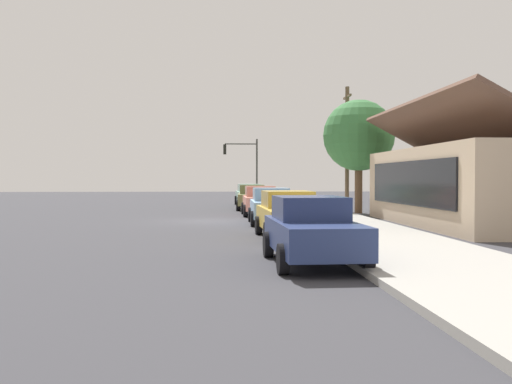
{
  "coord_description": "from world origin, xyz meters",
  "views": [
    {
      "loc": [
        27.75,
        0.52,
        2.03
      ],
      "look_at": [
        -0.17,
        2.29,
        1.37
      ],
      "focal_mm": 41.17,
      "sensor_mm": 36.0,
      "label": 1
    }
  ],
  "objects_px": {
    "car_olive": "(252,197)",
    "traffic_light_main": "(244,160)",
    "car_skyblue": "(271,205)",
    "utility_pole_wooden": "(347,146)",
    "shade_tree": "(359,136)",
    "car_coral": "(260,200)",
    "car_navy": "(312,230)",
    "fire_hydrant_red": "(296,210)",
    "car_seafoam": "(250,194)",
    "car_mustard": "(289,214)"
  },
  "relations": [
    {
      "from": "utility_pole_wooden",
      "to": "car_seafoam",
      "type": "bearing_deg",
      "value": -148.55
    },
    {
      "from": "car_seafoam",
      "to": "traffic_light_main",
      "type": "bearing_deg",
      "value": -178.23
    },
    {
      "from": "car_seafoam",
      "to": "car_navy",
      "type": "xyz_separation_m",
      "value": [
        29.88,
        -0.08,
        -0.0
      ]
    },
    {
      "from": "car_mustard",
      "to": "traffic_light_main",
      "type": "xyz_separation_m",
      "value": [
        -27.78,
        -0.34,
        2.68
      ]
    },
    {
      "from": "car_coral",
      "to": "utility_pole_wooden",
      "type": "height_order",
      "value": "utility_pole_wooden"
    },
    {
      "from": "car_olive",
      "to": "fire_hydrant_red",
      "type": "bearing_deg",
      "value": 11.76
    },
    {
      "from": "car_olive",
      "to": "car_skyblue",
      "type": "distance_m",
      "value": 11.83
    },
    {
      "from": "shade_tree",
      "to": "traffic_light_main",
      "type": "height_order",
      "value": "shade_tree"
    },
    {
      "from": "car_navy",
      "to": "shade_tree",
      "type": "xyz_separation_m",
      "value": [
        -19.67,
        5.85,
        3.65
      ]
    },
    {
      "from": "car_navy",
      "to": "car_mustard",
      "type": "bearing_deg",
      "value": 176.68
    },
    {
      "from": "car_olive",
      "to": "traffic_light_main",
      "type": "distance_m",
      "value": 10.11
    },
    {
      "from": "car_seafoam",
      "to": "fire_hydrant_red",
      "type": "relative_size",
      "value": 6.9
    },
    {
      "from": "car_seafoam",
      "to": "car_mustard",
      "type": "xyz_separation_m",
      "value": [
        23.86,
        0.09,
        -0.0
      ]
    },
    {
      "from": "car_skyblue",
      "to": "utility_pole_wooden",
      "type": "bearing_deg",
      "value": 149.66
    },
    {
      "from": "car_coral",
      "to": "traffic_light_main",
      "type": "height_order",
      "value": "traffic_light_main"
    },
    {
      "from": "car_mustard",
      "to": "car_navy",
      "type": "relative_size",
      "value": 1.04
    },
    {
      "from": "car_navy",
      "to": "fire_hydrant_red",
      "type": "bearing_deg",
      "value": 172.32
    },
    {
      "from": "car_navy",
      "to": "car_coral",
      "type": "bearing_deg",
      "value": 178.08
    },
    {
      "from": "car_mustard",
      "to": "traffic_light_main",
      "type": "bearing_deg",
      "value": 179.0
    },
    {
      "from": "car_coral",
      "to": "utility_pole_wooden",
      "type": "distance_m",
      "value": 6.92
    },
    {
      "from": "car_skyblue",
      "to": "car_navy",
      "type": "xyz_separation_m",
      "value": [
        12.22,
        -0.13,
        0.0
      ]
    },
    {
      "from": "traffic_light_main",
      "to": "fire_hydrant_red",
      "type": "xyz_separation_m",
      "value": [
        19.55,
        1.66,
        -2.99
      ]
    },
    {
      "from": "car_coral",
      "to": "traffic_light_main",
      "type": "relative_size",
      "value": 0.83
    },
    {
      "from": "car_seafoam",
      "to": "fire_hydrant_red",
      "type": "height_order",
      "value": "car_seafoam"
    },
    {
      "from": "car_seafoam",
      "to": "shade_tree",
      "type": "height_order",
      "value": "shade_tree"
    },
    {
      "from": "fire_hydrant_red",
      "to": "utility_pole_wooden",
      "type": "bearing_deg",
      "value": 149.55
    },
    {
      "from": "car_mustard",
      "to": "fire_hydrant_red",
      "type": "height_order",
      "value": "car_mustard"
    },
    {
      "from": "car_skyblue",
      "to": "shade_tree",
      "type": "height_order",
      "value": "shade_tree"
    },
    {
      "from": "car_olive",
      "to": "utility_pole_wooden",
      "type": "relative_size",
      "value": 0.65
    },
    {
      "from": "car_seafoam",
      "to": "traffic_light_main",
      "type": "relative_size",
      "value": 0.94
    },
    {
      "from": "car_seafoam",
      "to": "fire_hydrant_red",
      "type": "distance_m",
      "value": 15.7
    },
    {
      "from": "car_olive",
      "to": "car_coral",
      "type": "bearing_deg",
      "value": 3.89
    },
    {
      "from": "car_navy",
      "to": "fire_hydrant_red",
      "type": "distance_m",
      "value": 14.32
    },
    {
      "from": "car_skyblue",
      "to": "traffic_light_main",
      "type": "distance_m",
      "value": 21.75
    },
    {
      "from": "car_navy",
      "to": "traffic_light_main",
      "type": "height_order",
      "value": "traffic_light_main"
    },
    {
      "from": "utility_pole_wooden",
      "to": "car_skyblue",
      "type": "bearing_deg",
      "value": -31.23
    },
    {
      "from": "car_mustard",
      "to": "fire_hydrant_red",
      "type": "bearing_deg",
      "value": 169.2
    },
    {
      "from": "car_seafoam",
      "to": "fire_hydrant_red",
      "type": "xyz_separation_m",
      "value": [
        15.64,
        1.4,
        -0.32
      ]
    },
    {
      "from": "traffic_light_main",
      "to": "utility_pole_wooden",
      "type": "distance_m",
      "value": 13.95
    },
    {
      "from": "car_olive",
      "to": "traffic_light_main",
      "type": "relative_size",
      "value": 0.94
    },
    {
      "from": "car_navy",
      "to": "fire_hydrant_red",
      "type": "height_order",
      "value": "car_navy"
    },
    {
      "from": "car_navy",
      "to": "car_olive",
      "type": "bearing_deg",
      "value": 178.38
    },
    {
      "from": "traffic_light_main",
      "to": "fire_hydrant_red",
      "type": "height_order",
      "value": "traffic_light_main"
    },
    {
      "from": "car_mustard",
      "to": "utility_pole_wooden",
      "type": "bearing_deg",
      "value": 158.81
    },
    {
      "from": "utility_pole_wooden",
      "to": "fire_hydrant_red",
      "type": "distance_m",
      "value": 8.61
    },
    {
      "from": "car_olive",
      "to": "car_navy",
      "type": "bearing_deg",
      "value": 2.99
    },
    {
      "from": "traffic_light_main",
      "to": "car_navy",
      "type": "bearing_deg",
      "value": 0.31
    },
    {
      "from": "car_olive",
      "to": "utility_pole_wooden",
      "type": "bearing_deg",
      "value": 64.41
    },
    {
      "from": "car_olive",
      "to": "car_skyblue",
      "type": "bearing_deg",
      "value": 3.73
    },
    {
      "from": "car_seafoam",
      "to": "car_skyblue",
      "type": "distance_m",
      "value": 17.66
    }
  ]
}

